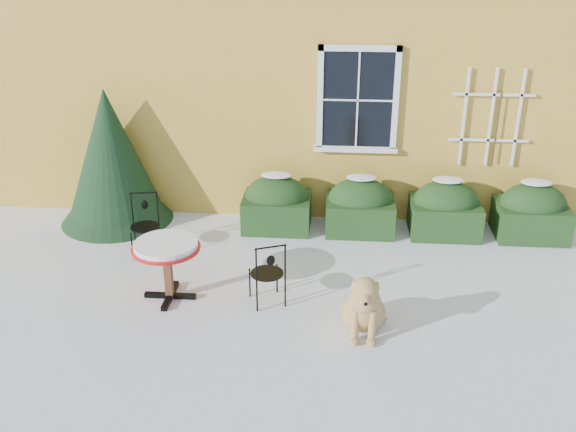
# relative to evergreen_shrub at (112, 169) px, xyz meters

# --- Properties ---
(ground) EXTENTS (80.00, 80.00, 0.00)m
(ground) POSITION_rel_evergreen_shrub_xyz_m (2.91, -2.64, -0.87)
(ground) COLOR white
(ground) RESTS_ON ground
(hedge_row) EXTENTS (4.95, 0.80, 0.91)m
(hedge_row) POSITION_rel_evergreen_shrub_xyz_m (4.56, -0.09, -0.47)
(hedge_row) COLOR #173313
(hedge_row) RESTS_ON ground
(evergreen_shrub) EXTENTS (1.78, 1.78, 2.16)m
(evergreen_shrub) POSITION_rel_evergreen_shrub_xyz_m (0.00, 0.00, 0.00)
(evergreen_shrub) COLOR black
(evergreen_shrub) RESTS_ON ground
(bistro_table) EXTENTS (0.86, 0.86, 0.79)m
(bistro_table) POSITION_rel_evergreen_shrub_xyz_m (1.45, -2.32, -0.21)
(bistro_table) COLOR black
(bistro_table) RESTS_ON ground
(patio_chair_near) EXTENTS (0.50, 0.50, 0.87)m
(patio_chair_near) POSITION_rel_evergreen_shrub_xyz_m (2.72, -2.34, -0.43)
(patio_chair_near) COLOR black
(patio_chair_near) RESTS_ON ground
(patio_chair_far) EXTENTS (0.46, 0.45, 0.88)m
(patio_chair_far) POSITION_rel_evergreen_shrub_xyz_m (0.79, -1.06, -0.43)
(patio_chair_far) COLOR black
(patio_chair_far) RESTS_ON ground
(dog) EXTENTS (0.57, 0.95, 0.85)m
(dog) POSITION_rel_evergreen_shrub_xyz_m (3.89, -2.89, -0.53)
(dog) COLOR tan
(dog) RESTS_ON ground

